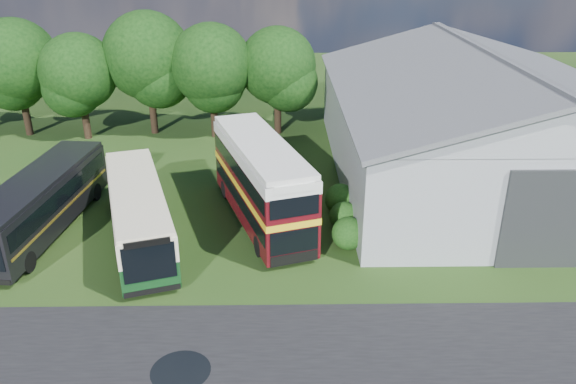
{
  "coord_description": "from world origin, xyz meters",
  "views": [
    {
      "loc": [
        2.17,
        -18.97,
        14.31
      ],
      "look_at": [
        2.57,
        8.0,
        2.18
      ],
      "focal_mm": 35.0,
      "sensor_mm": 36.0,
      "label": 1
    }
  ],
  "objects_px": {
    "bus_green_single": "(138,212)",
    "bus_maroon_double": "(261,182)",
    "storage_shed": "(478,112)",
    "bus_dark_single": "(41,202)"
  },
  "relations": [
    {
      "from": "bus_dark_single",
      "to": "bus_green_single",
      "type": "bearing_deg",
      "value": -7.06
    },
    {
      "from": "storage_shed",
      "to": "bus_maroon_double",
      "type": "bearing_deg",
      "value": -153.25
    },
    {
      "from": "storage_shed",
      "to": "bus_maroon_double",
      "type": "height_order",
      "value": "storage_shed"
    },
    {
      "from": "bus_green_single",
      "to": "bus_maroon_double",
      "type": "height_order",
      "value": "bus_maroon_double"
    },
    {
      "from": "storage_shed",
      "to": "bus_green_single",
      "type": "xyz_separation_m",
      "value": [
        -20.09,
        -9.21,
        -2.53
      ]
    },
    {
      "from": "bus_green_single",
      "to": "bus_dark_single",
      "type": "xyz_separation_m",
      "value": [
        -5.39,
        1.21,
        0.04
      ]
    },
    {
      "from": "storage_shed",
      "to": "bus_dark_single",
      "type": "distance_m",
      "value": 26.82
    },
    {
      "from": "bus_green_single",
      "to": "bus_maroon_double",
      "type": "bearing_deg",
      "value": 1.89
    },
    {
      "from": "bus_green_single",
      "to": "bus_maroon_double",
      "type": "relative_size",
      "value": 1.03
    },
    {
      "from": "storage_shed",
      "to": "bus_green_single",
      "type": "relative_size",
      "value": 2.17
    }
  ]
}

